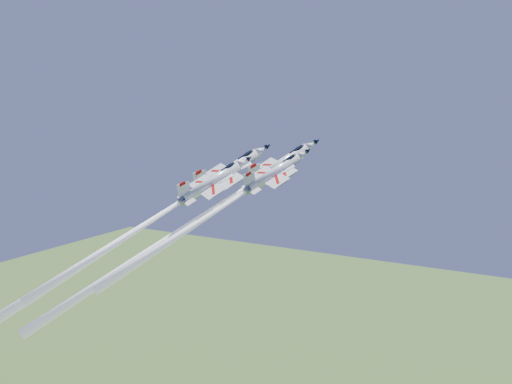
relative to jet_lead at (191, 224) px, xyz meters
The scene contains 4 objects.
jet_lead is the anchor object (origin of this frame).
jet_left 11.21m from the jet_lead, behind, with size 25.89×40.17×40.21m.
jet_right 7.29m from the jet_lead, 16.74° to the right, with size 18.44×28.20×27.79m.
jet_slot 6.84m from the jet_lead, 137.24° to the right, with size 19.71×29.99×29.37m.
Camera 1 is at (50.02, -89.29, 111.61)m, focal length 40.00 mm.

